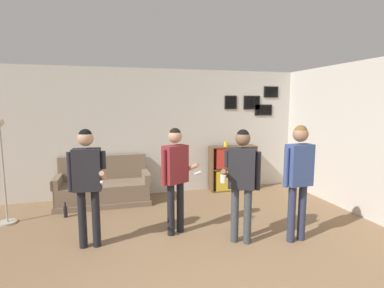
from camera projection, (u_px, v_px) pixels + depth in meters
wall_back at (160, 132)px, 6.51m from camera, size 8.72×0.08×2.70m
wall_right at (352, 138)px, 5.42m from camera, size 0.06×6.33×2.70m
couch at (104, 188)px, 5.94m from camera, size 1.78×0.80×0.92m
bookshelf at (233, 168)px, 6.83m from camera, size 1.07×0.30×1.01m
floor_lamp at (3, 170)px, 4.83m from camera, size 0.28×0.28×1.74m
person_player_foreground_left at (87, 176)px, 4.00m from camera, size 0.50×0.47×1.63m
person_player_foreground_center at (175, 170)px, 4.44m from camera, size 0.58×0.38×1.61m
person_watcher_holding_cup at (242, 175)px, 4.14m from camera, size 0.58×0.36×1.62m
person_spectator_near_bookshelf at (299, 171)px, 4.19m from camera, size 0.50×0.23×1.67m
bottle_on_floor at (65, 211)px, 5.20m from camera, size 0.06×0.06×0.26m
drinking_cup at (226, 144)px, 6.71m from camera, size 0.09×0.09×0.11m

